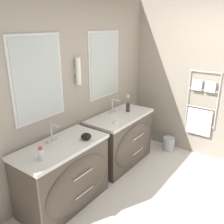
{
  "coord_description": "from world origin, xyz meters",
  "views": [
    {
      "loc": [
        -2.51,
        -0.57,
        2.2
      ],
      "look_at": [
        0.02,
        1.26,
        1.09
      ],
      "focal_mm": 40.0,
      "sensor_mm": 36.0,
      "label": 1
    }
  ],
  "objects_px": {
    "amenity_bowl": "(86,136)",
    "flower_vase": "(128,105)",
    "vanity_right": "(122,139)",
    "waste_bin": "(169,144)",
    "toiletry_bottle": "(41,154)",
    "vanity_left": "(65,176)"
  },
  "relations": [
    {
      "from": "amenity_bowl",
      "to": "flower_vase",
      "type": "height_order",
      "value": "flower_vase"
    },
    {
      "from": "flower_vase",
      "to": "vanity_right",
      "type": "bearing_deg",
      "value": -172.13
    },
    {
      "from": "amenity_bowl",
      "to": "vanity_left",
      "type": "bearing_deg",
      "value": 159.84
    },
    {
      "from": "vanity_left",
      "to": "vanity_right",
      "type": "height_order",
      "value": "same"
    },
    {
      "from": "vanity_right",
      "to": "toiletry_bottle",
      "type": "distance_m",
      "value": 1.7
    },
    {
      "from": "vanity_left",
      "to": "flower_vase",
      "type": "xyz_separation_m",
      "value": [
        1.47,
        0.03,
        0.53
      ]
    },
    {
      "from": "toiletry_bottle",
      "to": "waste_bin",
      "type": "relative_size",
      "value": 0.63
    },
    {
      "from": "amenity_bowl",
      "to": "waste_bin",
      "type": "xyz_separation_m",
      "value": [
        1.84,
        -0.35,
        -0.75
      ]
    },
    {
      "from": "vanity_left",
      "to": "vanity_right",
      "type": "xyz_separation_m",
      "value": [
        1.26,
        0.0,
        0.0
      ]
    },
    {
      "from": "toiletry_bottle",
      "to": "flower_vase",
      "type": "bearing_deg",
      "value": 2.71
    },
    {
      "from": "vanity_left",
      "to": "vanity_right",
      "type": "distance_m",
      "value": 1.26
    },
    {
      "from": "flower_vase",
      "to": "waste_bin",
      "type": "distance_m",
      "value": 1.17
    },
    {
      "from": "vanity_right",
      "to": "toiletry_bottle",
      "type": "relative_size",
      "value": 7.71
    },
    {
      "from": "vanity_right",
      "to": "flower_vase",
      "type": "height_order",
      "value": "flower_vase"
    },
    {
      "from": "vanity_right",
      "to": "amenity_bowl",
      "type": "xyz_separation_m",
      "value": [
        -0.97,
        -0.11,
        0.45
      ]
    },
    {
      "from": "vanity_right",
      "to": "toiletry_bottle",
      "type": "height_order",
      "value": "toiletry_bottle"
    },
    {
      "from": "toiletry_bottle",
      "to": "amenity_bowl",
      "type": "height_order",
      "value": "toiletry_bottle"
    },
    {
      "from": "vanity_right",
      "to": "waste_bin",
      "type": "xyz_separation_m",
      "value": [
        0.87,
        -0.45,
        -0.3
      ]
    },
    {
      "from": "amenity_bowl",
      "to": "toiletry_bottle",
      "type": "bearing_deg",
      "value": 175.83
    },
    {
      "from": "amenity_bowl",
      "to": "waste_bin",
      "type": "distance_m",
      "value": 2.02
    },
    {
      "from": "vanity_right",
      "to": "flower_vase",
      "type": "relative_size",
      "value": 4.02
    },
    {
      "from": "vanity_right",
      "to": "amenity_bowl",
      "type": "height_order",
      "value": "amenity_bowl"
    }
  ]
}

